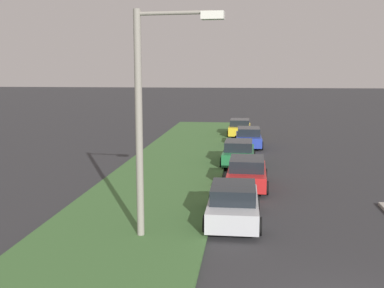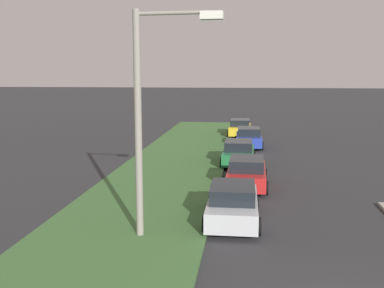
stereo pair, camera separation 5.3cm
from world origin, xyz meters
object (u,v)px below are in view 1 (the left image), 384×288
parked_car_silver (233,203)px  parked_car_red (247,173)px  parked_car_blue (248,137)px  streetlight (149,108)px  parked_car_green (239,153)px  parked_car_yellow (240,128)px

parked_car_silver → parked_car_red: size_ratio=1.00×
parked_car_blue → streetlight: bearing=169.0°
parked_car_red → parked_car_blue: same height
parked_car_silver → parked_car_blue: same height
streetlight → parked_car_green: bearing=-11.7°
parked_car_green → parked_car_yellow: (12.56, 0.15, 0.00)m
parked_car_green → parked_car_yellow: 12.56m
parked_car_yellow → parked_car_blue: bearing=-172.1°
parked_car_red → parked_car_blue: 12.11m
parked_car_silver → parked_car_blue: 17.48m
parked_car_blue → parked_car_silver: bearing=176.6°
parked_car_silver → streetlight: size_ratio=0.57×
parked_car_green → streetlight: bearing=169.3°
parked_car_silver → streetlight: (-2.07, 2.69, 3.67)m
parked_car_yellow → streetlight: bearing=175.1°
parked_car_green → parked_car_blue: bearing=-4.2°
parked_car_yellow → streetlight: streetlight is taller
parked_car_red → parked_car_yellow: 18.08m
parked_car_red → streetlight: size_ratio=0.58×
parked_car_red → parked_car_blue: bearing=0.4°
parked_car_green → streetlight: streetlight is taller
parked_car_blue → parked_car_yellow: bearing=5.7°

